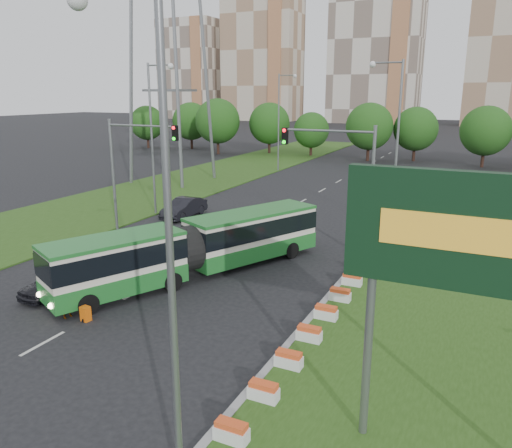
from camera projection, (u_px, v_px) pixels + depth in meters
The scene contains 19 objects.
ground at pixel (187, 302), 24.08m from camera, with size 360.00×360.00×0.00m, color black.
grass_median at pixel (486, 287), 25.65m from camera, with size 14.00×60.00×0.15m, color #274915.
median_kerb at pixel (353, 267), 28.53m from camera, with size 0.30×60.00×0.18m, color gray.
left_verge at pixel (174, 186), 53.37m from camera, with size 12.00×110.00×0.10m, color #274915.
lane_markings at pixel (286, 210), 42.79m from camera, with size 0.20×100.00×0.01m, color beige, non-canonical shape.
flower_planters at pixel (318, 322), 20.92m from camera, with size 1.10×15.90×0.60m, color white, non-canonical shape.
billboard at pixel (467, 246), 12.18m from camera, with size 6.00×0.37×8.00m.
traffic_mast_median at pixel (345, 170), 29.46m from camera, with size 5.76×0.32×8.00m.
traffic_mast_left at pixel (130, 158), 34.88m from camera, with size 5.76×0.32×8.00m.
street_lamps at pixel (229, 152), 32.52m from camera, with size 36.00×60.00×12.00m, color slate, non-canonical shape.
tree_line at pixel (475, 133), 66.80m from camera, with size 120.00×8.00×9.00m, color #184412, non-canonical shape.
apartment_tower_west at pixel (263, 51), 175.88m from camera, with size 26.00×15.00×48.00m, color beige.
apartment_tower_cwest at pixel (377, 40), 158.77m from camera, with size 28.00×15.00×52.00m, color beige.
midrise_west at pixel (191, 70), 189.86m from camera, with size 22.00×14.00×36.00m, color beige.
articulated_bus at pixel (192, 246), 27.35m from camera, with size 2.51×16.07×2.65m.
car_left_near at pixel (56, 281), 24.87m from camera, with size 1.56×3.87×1.32m, color black.
car_left_far at pixel (184, 208), 40.21m from camera, with size 1.64×4.71×1.55m, color black.
pedestrian at pixel (66, 300), 22.23m from camera, with size 0.59×0.39×1.62m, color gray.
shopping_trolley at pixel (86, 314), 22.01m from camera, with size 0.39×0.41×0.67m.
Camera 1 is at (12.58, -18.73, 9.80)m, focal length 35.00 mm.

